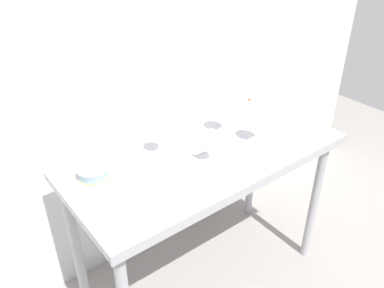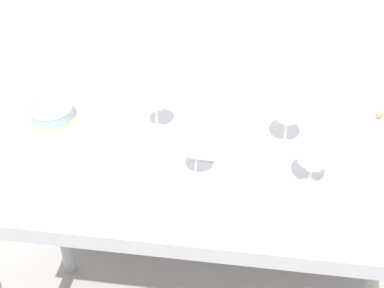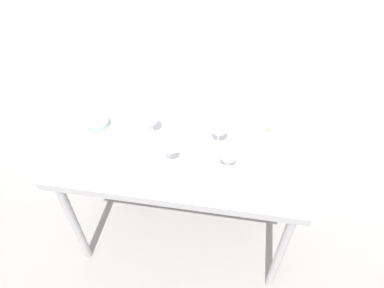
% 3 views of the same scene
% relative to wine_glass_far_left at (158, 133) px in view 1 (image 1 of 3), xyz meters
% --- Properties ---
extents(ground_plane, '(6.00, 6.00, 0.00)m').
position_rel_wine_glass_far_left_xyz_m(ground_plane, '(0.19, -0.13, -1.01)').
color(ground_plane, gray).
extents(back_wall, '(3.80, 0.04, 2.60)m').
position_rel_wine_glass_far_left_xyz_m(back_wall, '(0.19, 0.36, 0.29)').
color(back_wall, silver).
rests_on(back_wall, ground_plane).
extents(steel_counter, '(1.40, 0.65, 0.90)m').
position_rel_wine_glass_far_left_xyz_m(steel_counter, '(0.19, -0.14, -0.22)').
color(steel_counter, '#9E9EA3').
rests_on(steel_counter, ground_plane).
extents(wine_glass_far_left, '(0.08, 0.08, 0.16)m').
position_rel_wine_glass_far_left_xyz_m(wine_glass_far_left, '(0.00, 0.00, 0.00)').
color(wine_glass_far_left, white).
rests_on(wine_glass_far_left, steel_counter).
extents(wine_glass_near_center, '(0.08, 0.08, 0.17)m').
position_rel_wine_glass_far_left_xyz_m(wine_glass_near_center, '(0.15, -0.22, 0.01)').
color(wine_glass_near_center, white).
rests_on(wine_glass_near_center, steel_counter).
extents(wine_glass_far_right, '(0.10, 0.10, 0.19)m').
position_rel_wine_glass_far_left_xyz_m(wine_glass_far_right, '(0.39, -0.03, 0.02)').
color(wine_glass_far_right, white).
rests_on(wine_glass_far_right, steel_counter).
extents(wine_glass_near_right, '(0.10, 0.10, 0.16)m').
position_rel_wine_glass_far_left_xyz_m(wine_glass_near_right, '(0.46, -0.20, -0.00)').
color(wine_glass_near_right, white).
rests_on(wine_glass_near_right, steel_counter).
extents(tasting_sheet_upper, '(0.20, 0.27, 0.00)m').
position_rel_wine_glass_far_left_xyz_m(tasting_sheet_upper, '(-0.13, -0.08, -0.11)').
color(tasting_sheet_upper, white).
rests_on(tasting_sheet_upper, steel_counter).
extents(tasting_sheet_lower, '(0.19, 0.25, 0.00)m').
position_rel_wine_glass_far_left_xyz_m(tasting_sheet_lower, '(0.22, -0.01, -0.11)').
color(tasting_sheet_lower, white).
rests_on(tasting_sheet_lower, steel_counter).
extents(tasting_bowl, '(0.14, 0.14, 0.05)m').
position_rel_wine_glass_far_left_xyz_m(tasting_bowl, '(-0.35, 0.02, -0.09)').
color(tasting_bowl, '#DBCC66').
rests_on(tasting_bowl, steel_counter).
extents(decanter_funnel, '(0.12, 0.12, 0.12)m').
position_rel_wine_glass_far_left_xyz_m(decanter_funnel, '(0.67, 0.05, -0.07)').
color(decanter_funnel, '#BBBBBB').
rests_on(decanter_funnel, steel_counter).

